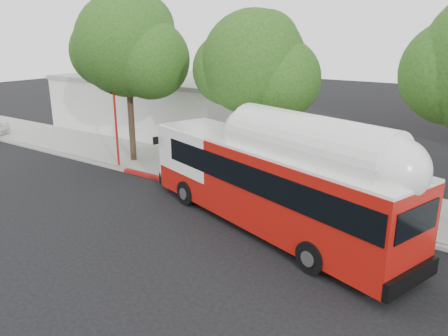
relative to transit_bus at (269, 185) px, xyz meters
The scene contains 9 objects.
ground 3.47m from the transit_bus, 139.97° to the right, with size 120.00×120.00×0.00m, color black.
sidewalk 5.42m from the transit_bus, 116.22° to the left, with size 60.00×5.00×0.15m, color gray.
curb_strip 3.49m from the transit_bus, 138.58° to the left, with size 60.00×0.30×0.15m, color gray.
red_curb_segment 5.89m from the transit_bus, 159.22° to the left, with size 10.00×0.32×0.16m, color maroon.
street_tree_left 12.36m from the transit_bus, 161.28° to the left, with size 6.67×5.80×9.74m.
street_tree_mid 6.49m from the transit_bus, 124.51° to the left, with size 5.75×5.00×8.62m.
low_commercial_bldg 20.27m from the transit_bus, 143.36° to the left, with size 16.20×10.20×4.25m.
transit_bus is the anchor object (origin of this frame).
signal_pole 11.40m from the transit_bus, 168.30° to the left, with size 0.13×0.43×4.59m.
Camera 1 is at (9.93, -12.26, 7.46)m, focal length 35.00 mm.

